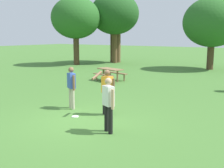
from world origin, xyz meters
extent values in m
plane|color=#447530|center=(0.00, 0.00, 0.00)|extent=(120.00, 120.00, 0.00)
cylinder|color=black|center=(1.56, -0.56, 0.41)|extent=(0.13, 0.13, 0.82)
cylinder|color=black|center=(1.33, -0.44, 0.41)|extent=(0.13, 0.13, 0.82)
cube|color=white|center=(1.44, -0.50, 1.11)|extent=(0.44, 0.37, 0.58)
sphere|color=tan|center=(1.44, -0.50, 1.53)|extent=(0.21, 0.21, 0.21)
cylinder|color=tan|center=(1.67, -0.62, 1.06)|extent=(0.09, 0.09, 0.58)
cylinder|color=tan|center=(1.21, -0.38, 1.06)|extent=(0.09, 0.09, 0.58)
cylinder|color=#B7AD93|center=(-1.43, 1.02, 0.41)|extent=(0.13, 0.13, 0.82)
cylinder|color=#B7AD93|center=(-1.20, 0.90, 0.41)|extent=(0.13, 0.13, 0.82)
cube|color=#3856B7|center=(-1.32, 0.96, 1.11)|extent=(0.44, 0.37, 0.58)
sphere|color=brown|center=(-1.32, 0.96, 1.53)|extent=(0.21, 0.21, 0.21)
cylinder|color=brown|center=(-1.55, 1.08, 1.06)|extent=(0.09, 0.09, 0.58)
cylinder|color=brown|center=(-1.09, 0.83, 1.06)|extent=(0.09, 0.09, 0.58)
cylinder|color=black|center=(0.47, 1.03, 0.41)|extent=(0.13, 0.13, 0.82)
cylinder|color=black|center=(0.21, 1.02, 0.41)|extent=(0.13, 0.13, 0.82)
cube|color=orange|center=(0.34, 1.02, 1.11)|extent=(0.39, 0.24, 0.58)
sphere|color=brown|center=(0.34, 1.02, 1.53)|extent=(0.21, 0.21, 0.21)
cylinder|color=brown|center=(0.60, 1.03, 1.06)|extent=(0.09, 0.09, 0.58)
cylinder|color=brown|center=(0.09, 0.74, 1.45)|extent=(0.12, 0.58, 0.28)
cylinder|color=white|center=(-0.44, 0.15, 0.01)|extent=(0.25, 0.25, 0.03)
cube|color=olive|center=(-3.91, 7.41, 0.74)|extent=(1.83, 1.15, 0.06)
cube|color=olive|center=(-4.05, 6.85, 0.44)|extent=(1.71, 0.67, 0.05)
cube|color=olive|center=(-3.76, 7.97, 0.44)|extent=(1.71, 0.67, 0.05)
cylinder|color=olive|center=(-4.55, 7.57, 0.35)|extent=(0.11, 0.11, 0.71)
cylinder|color=olive|center=(-4.69, 7.01, 0.21)|extent=(0.09, 0.09, 0.41)
cylinder|color=olive|center=(-4.41, 8.13, 0.21)|extent=(0.09, 0.09, 0.41)
cylinder|color=olive|center=(-3.26, 7.25, 0.35)|extent=(0.11, 0.11, 0.71)
cylinder|color=olive|center=(-3.40, 6.68, 0.21)|extent=(0.09, 0.09, 0.41)
cylinder|color=olive|center=(-3.12, 7.81, 0.21)|extent=(0.09, 0.09, 0.41)
cylinder|color=#4C3823|center=(-12.10, 13.58, 1.59)|extent=(0.55, 0.55, 3.19)
ellipsoid|color=#286023|center=(-12.10, 13.58, 4.47)|extent=(4.65, 4.65, 3.95)
cylinder|color=#4C3823|center=(-10.74, 17.85, 1.89)|extent=(0.51, 0.51, 3.77)
ellipsoid|color=#33702D|center=(-10.74, 17.85, 4.79)|extent=(3.70, 3.70, 3.15)
cylinder|color=brown|center=(-10.08, 17.91, 1.82)|extent=(0.51, 0.51, 3.65)
ellipsoid|color=#21511E|center=(-10.08, 17.91, 4.66)|extent=(3.68, 3.68, 3.13)
cylinder|color=brown|center=(-10.05, 17.19, 1.82)|extent=(0.56, 0.56, 3.63)
ellipsoid|color=#21511E|center=(-10.05, 17.19, 4.98)|extent=(4.92, 4.92, 4.18)
cylinder|color=#4C3823|center=(-0.31, 16.95, 1.29)|extent=(0.55, 0.55, 2.58)
ellipsoid|color=#286023|center=(-0.31, 16.95, 3.89)|extent=(4.78, 4.78, 4.06)
camera|label=1|loc=(5.97, -7.02, 2.85)|focal=44.90mm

